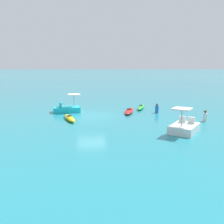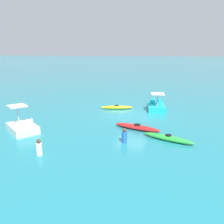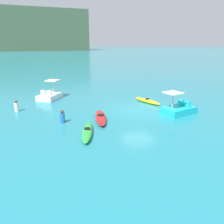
% 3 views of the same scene
% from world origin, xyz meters
% --- Properties ---
extents(ground_plane, '(600.00, 600.00, 0.00)m').
position_xyz_m(ground_plane, '(0.00, 0.00, 0.00)').
color(ground_plane, teal).
extents(kayak_red, '(1.46, 3.36, 0.37)m').
position_xyz_m(kayak_red, '(-3.51, -1.19, 0.16)').
color(kayak_red, red).
rests_on(kayak_red, ground_plane).
extents(kayak_green, '(1.49, 3.17, 0.37)m').
position_xyz_m(kayak_green, '(-4.98, -3.34, 0.16)').
color(kayak_green, green).
rests_on(kayak_green, ground_plane).
extents(kayak_yellow, '(1.41, 2.98, 0.37)m').
position_xyz_m(kayak_yellow, '(1.66, 1.72, 0.16)').
color(kayak_yellow, yellow).
rests_on(kayak_yellow, ground_plane).
extents(pedal_boat_cyan, '(2.66, 1.96, 1.68)m').
position_xyz_m(pedal_boat_cyan, '(2.28, -1.84, 0.34)').
color(pedal_boat_cyan, '#19B7C6').
rests_on(pedal_boat_cyan, ground_plane).
extents(pedal_boat_white, '(2.61, 2.83, 1.68)m').
position_xyz_m(pedal_boat_white, '(-6.17, 6.01, 0.34)').
color(pedal_boat_white, white).
rests_on(pedal_boat_white, ground_plane).
extents(person_near_shore, '(0.39, 0.39, 0.88)m').
position_xyz_m(person_near_shore, '(-8.92, 2.87, 0.39)').
color(person_near_shore, silver).
rests_on(person_near_shore, ground_plane).
extents(person_by_kayaks, '(0.42, 0.42, 0.88)m').
position_xyz_m(person_by_kayaks, '(-6.02, -0.90, 0.39)').
color(person_by_kayaks, blue).
rests_on(person_by_kayaks, ground_plane).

